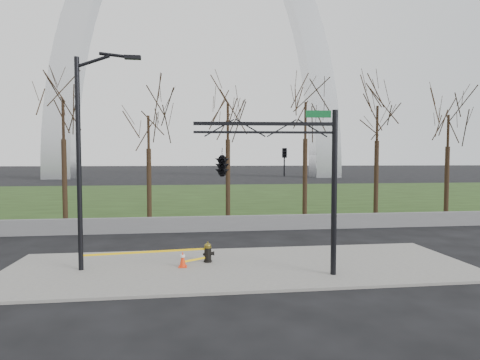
{
  "coord_description": "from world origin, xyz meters",
  "views": [
    {
      "loc": [
        -2.0,
        -15.06,
        4.25
      ],
      "look_at": [
        0.21,
        2.0,
        3.35
      ],
      "focal_mm": 29.44,
      "sensor_mm": 36.0,
      "label": 1
    }
  ],
  "objects": [
    {
      "name": "ground",
      "position": [
        0.0,
        0.0,
        0.0
      ],
      "size": [
        500.0,
        500.0,
        0.0
      ],
      "primitive_type": "plane",
      "color": "black",
      "rests_on": "ground"
    },
    {
      "name": "gateway_arch",
      "position": [
        0.0,
        75.0,
        32.5
      ],
      "size": [
        66.0,
        6.0,
        65.0
      ],
      "primitive_type": null,
      "color": "silver",
      "rests_on": "ground"
    },
    {
      "name": "caution_tape",
      "position": [
        -3.29,
        0.42,
        0.57
      ],
      "size": [
        4.79,
        0.64,
        0.42
      ],
      "color": "yellow",
      "rests_on": "ground"
    },
    {
      "name": "fire_hydrant",
      "position": [
        -1.26,
        0.7,
        0.48
      ],
      "size": [
        0.5,
        0.33,
        0.82
      ],
      "rotation": [
        0.0,
        0.0,
        -0.03
      ],
      "color": "black",
      "rests_on": "sidewalk"
    },
    {
      "name": "sidewalk",
      "position": [
        0.0,
        0.0,
        0.05
      ],
      "size": [
        18.0,
        6.0,
        0.1
      ],
      "primitive_type": "cube",
      "color": "slate",
      "rests_on": "ground"
    },
    {
      "name": "traffic_cone",
      "position": [
        -2.27,
        0.06,
        0.41
      ],
      "size": [
        0.33,
        0.33,
        0.62
      ],
      "rotation": [
        0.0,
        0.0,
        -0.03
      ],
      "color": "red",
      "rests_on": "sidewalk"
    },
    {
      "name": "guardrail",
      "position": [
        0.0,
        8.0,
        0.45
      ],
      "size": [
        60.0,
        0.3,
        0.9
      ],
      "primitive_type": "cube",
      "color": "#59595B",
      "rests_on": "ground"
    },
    {
      "name": "traffic_signal_mast",
      "position": [
        -0.08,
        -1.35,
        4.15
      ],
      "size": [
        5.09,
        2.52,
        6.0
      ],
      "rotation": [
        0.0,
        0.0,
        -0.08
      ],
      "color": "black",
      "rests_on": "ground"
    },
    {
      "name": "street_light",
      "position": [
        -5.83,
        0.18,
        4.69
      ],
      "size": [
        2.39,
        0.23,
        8.21
      ],
      "rotation": [
        0.0,
        0.0,
        0.01
      ],
      "color": "black",
      "rests_on": "ground"
    },
    {
      "name": "tree_row",
      "position": [
        0.69,
        12.0,
        4.47
      ],
      "size": [
        47.38,
        4.0,
        8.95
      ],
      "color": "black",
      "rests_on": "ground"
    },
    {
      "name": "grass_strip",
      "position": [
        0.0,
        30.0,
        0.03
      ],
      "size": [
        120.0,
        40.0,
        0.06
      ],
      "primitive_type": "cube",
      "color": "#203112",
      "rests_on": "ground"
    }
  ]
}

